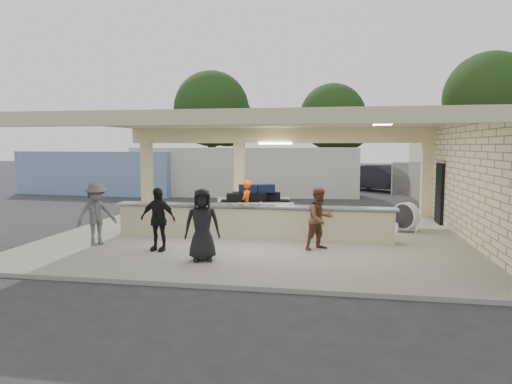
% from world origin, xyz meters
% --- Properties ---
extents(ground, '(120.00, 120.00, 0.00)m').
position_xyz_m(ground, '(0.00, 0.00, 0.00)').
color(ground, '#252527').
rests_on(ground, ground).
extents(pavilion, '(12.01, 10.00, 3.55)m').
position_xyz_m(pavilion, '(0.21, 0.66, 1.35)').
color(pavilion, gray).
rests_on(pavilion, ground).
extents(baggage_counter, '(8.20, 0.58, 0.98)m').
position_xyz_m(baggage_counter, '(0.00, -0.50, 0.59)').
color(baggage_counter, '#BCB18C').
rests_on(baggage_counter, pavilion).
extents(luggage_cart, '(2.72, 1.99, 1.44)m').
position_xyz_m(luggage_cart, '(-0.27, 1.11, 0.87)').
color(luggage_cart, silver).
rests_on(luggage_cart, pavilion).
extents(drum_fan, '(0.80, 0.79, 0.94)m').
position_xyz_m(drum_fan, '(4.57, 1.30, 0.60)').
color(drum_fan, silver).
rests_on(drum_fan, pavilion).
extents(baggage_handler, '(0.36, 0.60, 1.59)m').
position_xyz_m(baggage_handler, '(-0.46, 0.90, 0.90)').
color(baggage_handler, '#F4540C').
rests_on(baggage_handler, pavilion).
extents(passenger_a, '(0.83, 0.77, 1.62)m').
position_xyz_m(passenger_a, '(2.00, -1.57, 0.91)').
color(passenger_a, brown).
rests_on(passenger_a, pavilion).
extents(passenger_b, '(0.99, 0.43, 1.64)m').
position_xyz_m(passenger_b, '(-2.11, -2.42, 0.92)').
color(passenger_b, black).
rests_on(passenger_b, pavilion).
extents(passenger_c, '(0.99, 1.09, 1.70)m').
position_xyz_m(passenger_c, '(-4.02, -2.08, 0.95)').
color(passenger_c, '#515156').
rests_on(passenger_c, pavilion).
extents(passenger_d, '(0.90, 0.57, 1.71)m').
position_xyz_m(passenger_d, '(-0.69, -3.22, 0.96)').
color(passenger_d, black).
rests_on(passenger_d, pavilion).
extents(car_white_a, '(5.51, 4.22, 1.42)m').
position_xyz_m(car_white_a, '(9.42, 12.77, 0.71)').
color(car_white_a, silver).
rests_on(car_white_a, ground).
extents(car_dark, '(4.86, 4.27, 1.61)m').
position_xyz_m(car_dark, '(5.18, 15.32, 0.80)').
color(car_dark, black).
rests_on(car_dark, ground).
extents(container_white, '(12.54, 3.44, 2.68)m').
position_xyz_m(container_white, '(-2.66, 11.55, 1.34)').
color(container_white, silver).
rests_on(container_white, ground).
extents(container_blue, '(9.64, 2.94, 2.47)m').
position_xyz_m(container_blue, '(-11.13, 10.94, 1.24)').
color(container_blue, '#7D9AC8').
rests_on(container_blue, ground).
extents(tree_left, '(6.60, 6.30, 9.00)m').
position_xyz_m(tree_left, '(-7.68, 24.16, 5.59)').
color(tree_left, '#382619').
rests_on(tree_left, ground).
extents(tree_mid, '(6.00, 5.60, 8.00)m').
position_xyz_m(tree_mid, '(2.32, 26.16, 4.96)').
color(tree_mid, '#382619').
rests_on(tree_mid, ground).
extents(tree_right, '(7.20, 7.00, 10.00)m').
position_xyz_m(tree_right, '(14.32, 25.16, 6.21)').
color(tree_right, '#382619').
rests_on(tree_right, ground).
extents(adjacent_building, '(6.00, 8.00, 3.20)m').
position_xyz_m(adjacent_building, '(9.50, 10.00, 1.60)').
color(adjacent_building, beige).
rests_on(adjacent_building, ground).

